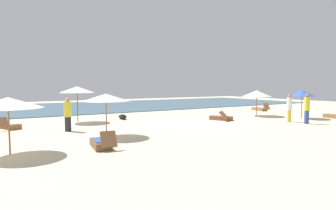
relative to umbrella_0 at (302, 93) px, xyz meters
name	(u,v)px	position (x,y,z in m)	size (l,w,h in m)	color
ground_plane	(206,124)	(-7.72, 1.17, -1.81)	(60.00, 60.00, 0.00)	beige
ocean_water	(110,106)	(-7.72, 18.17, -1.78)	(48.00, 16.00, 0.06)	#3D6075
umbrella_0	(302,93)	(0.00, 0.00, 0.00)	(1.71, 1.71, 2.05)	brown
umbrella_1	(77,90)	(-14.21, 6.18, 0.29)	(2.19, 2.19, 2.31)	brown
umbrella_2	(257,93)	(-1.51, 2.79, -0.08)	(2.26, 2.26, 1.98)	brown
umbrella_3	(106,97)	(-14.28, 0.40, 0.02)	(2.17, 2.17, 2.01)	olive
umbrella_4	(8,103)	(-18.30, -1.22, 0.00)	(2.29, 2.29, 2.00)	brown
lounger_0	(336,116)	(2.11, -1.31, -1.64)	(0.66, 1.67, 0.73)	olive
lounger_1	(260,109)	(2.20, 5.64, -1.64)	(0.87, 1.72, 0.73)	olive
lounger_2	(101,143)	(-15.25, -1.80, -1.64)	(0.78, 1.73, 0.71)	brown
lounger_3	(221,118)	(-5.63, 2.15, -1.64)	(1.29, 1.79, 0.67)	brown
lounger_4	(8,126)	(-18.14, 5.35, -1.64)	(1.27, 1.77, 0.70)	brown
person_0	(289,108)	(-2.41, -0.73, -0.90)	(0.40, 0.40, 1.80)	yellow
person_1	(307,108)	(-2.27, -1.86, -0.85)	(0.40, 0.40, 1.87)	#2D4C8C
person_2	(68,114)	(-15.51, 2.84, -0.93)	(0.53, 0.53, 1.75)	#26262D
dog	(123,117)	(-11.20, 6.03, -1.62)	(0.58, 0.81, 0.37)	black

